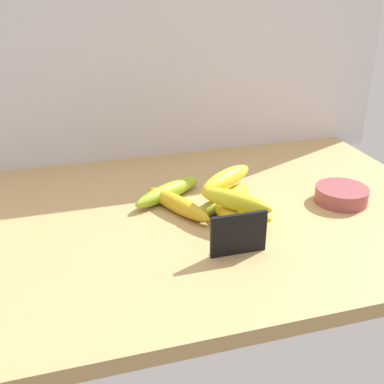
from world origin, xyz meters
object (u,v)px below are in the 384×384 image
(banana_0, at_px, (177,204))
(banana_2, at_px, (241,207))
(chalkboard_sign, at_px, (241,235))
(fruit_bowl, at_px, (341,195))
(banana_3, at_px, (219,206))
(banana_6, at_px, (235,200))
(banana_4, at_px, (234,219))
(banana_5, at_px, (168,191))
(banana_7, at_px, (226,179))
(banana_1, at_px, (232,198))

(banana_0, distance_m, banana_2, 0.14)
(chalkboard_sign, height_order, fruit_bowl, chalkboard_sign)
(banana_3, bearing_deg, banana_2, -32.28)
(chalkboard_sign, xyz_separation_m, fruit_bowl, (0.30, 0.14, -0.02))
(fruit_bowl, distance_m, banana_2, 0.25)
(banana_3, height_order, banana_6, banana_6)
(banana_4, bearing_deg, banana_0, 133.10)
(banana_3, xyz_separation_m, banana_5, (-0.09, 0.10, 0.00))
(banana_0, bearing_deg, banana_3, -18.29)
(banana_5, bearing_deg, banana_0, -86.82)
(banana_2, bearing_deg, banana_5, 137.07)
(chalkboard_sign, bearing_deg, fruit_bowl, 24.55)
(banana_6, height_order, banana_7, banana_7)
(fruit_bowl, distance_m, banana_3, 0.29)
(banana_4, xyz_separation_m, banana_7, (0.02, 0.11, 0.04))
(banana_4, bearing_deg, banana_2, 54.02)
(banana_0, distance_m, banana_6, 0.14)
(banana_4, height_order, banana_5, banana_5)
(fruit_bowl, relative_size, banana_2, 0.72)
(chalkboard_sign, bearing_deg, banana_0, 109.84)
(banana_4, distance_m, banana_6, 0.04)
(banana_1, xyz_separation_m, banana_5, (-0.13, 0.08, -0.00))
(banana_2, relative_size, banana_4, 1.02)
(banana_5, bearing_deg, banana_3, -46.94)
(fruit_bowl, height_order, banana_5, banana_5)
(banana_1, height_order, banana_3, banana_1)
(banana_1, bearing_deg, banana_4, -108.22)
(banana_1, bearing_deg, banana_0, 175.13)
(banana_7, bearing_deg, banana_2, -76.88)
(banana_7, bearing_deg, banana_3, -130.90)
(banana_7, bearing_deg, banana_4, -100.57)
(banana_2, distance_m, banana_3, 0.05)
(chalkboard_sign, relative_size, banana_2, 0.66)
(banana_2, bearing_deg, banana_7, 103.12)
(banana_0, xyz_separation_m, banana_5, (-0.00, 0.07, 0.00))
(chalkboard_sign, height_order, banana_7, same)
(banana_0, bearing_deg, banana_5, 93.18)
(fruit_bowl, relative_size, banana_3, 0.79)
(chalkboard_sign, xyz_separation_m, banana_3, (0.02, 0.17, -0.02))
(banana_0, xyz_separation_m, banana_3, (0.09, -0.03, -0.00))
(banana_5, height_order, banana_6, banana_6)
(fruit_bowl, bearing_deg, banana_5, 161.56)
(banana_1, bearing_deg, banana_2, -85.26)
(chalkboard_sign, relative_size, banana_1, 0.73)
(banana_0, distance_m, banana_1, 0.13)
(banana_3, bearing_deg, banana_7, 49.10)
(banana_5, bearing_deg, banana_1, -31.40)
(banana_0, relative_size, banana_3, 1.34)
(banana_7, bearing_deg, banana_0, -177.87)
(chalkboard_sign, relative_size, banana_0, 0.54)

